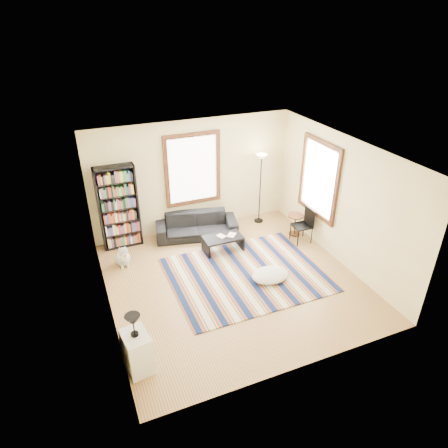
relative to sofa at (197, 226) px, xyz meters
name	(u,v)px	position (x,y,z in m)	size (l,w,h in m)	color
floor	(233,282)	(0.09, -2.05, -0.34)	(5.00, 5.00, 0.10)	#A88B4C
ceiling	(235,149)	(0.09, -2.05, 2.56)	(5.00, 5.00, 0.10)	white
wall_back	(192,176)	(0.09, 0.50, 1.11)	(5.00, 0.10, 2.80)	#F2EAA3
wall_front	(307,301)	(0.09, -4.60, 1.11)	(5.00, 0.10, 2.80)	#F2EAA3
wall_left	(98,249)	(-2.46, -2.05, 1.11)	(0.10, 5.00, 2.80)	#F2EAA3
wall_right	(343,200)	(2.64, -2.05, 1.11)	(0.10, 5.00, 2.80)	#F2EAA3
window_back	(193,169)	(0.09, 0.42, 1.31)	(1.20, 0.06, 1.60)	white
window_right	(319,179)	(2.56, -1.25, 1.31)	(0.06, 1.20, 1.60)	white
rug	(246,274)	(0.43, -1.97, -0.28)	(3.20, 2.56, 0.02)	#0C193E
sofa	(197,226)	(0.00, 0.00, 0.00)	(1.99, 0.78, 0.58)	black
bookshelf	(119,208)	(-1.77, 0.27, 0.71)	(0.90, 0.30, 2.00)	black
coffee_table	(223,243)	(0.35, -0.87, -0.11)	(0.90, 0.50, 0.36)	black
book_a	(219,237)	(0.25, -0.87, 0.08)	(0.20, 0.15, 0.02)	beige
book_b	(228,234)	(0.50, -0.82, 0.08)	(0.17, 0.23, 0.02)	beige
floor_cushion	(270,275)	(0.84, -2.30, -0.19)	(0.81, 0.61, 0.20)	beige
floor_lamp	(260,189)	(1.78, 0.10, 0.64)	(0.30, 0.30, 1.86)	black
side_table	(295,225)	(2.29, -0.87, -0.02)	(0.40, 0.40, 0.54)	#462911
folding_chair	(302,226)	(2.24, -1.22, 0.14)	(0.42, 0.40, 0.86)	black
white_cabinet	(137,352)	(-2.21, -3.58, 0.06)	(0.38, 0.50, 0.70)	white
table_lamp	(133,326)	(-2.21, -3.58, 0.60)	(0.24, 0.24, 0.38)	black
dog	(122,254)	(-1.93, -0.57, -0.03)	(0.38, 0.53, 0.53)	#AFAFAF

